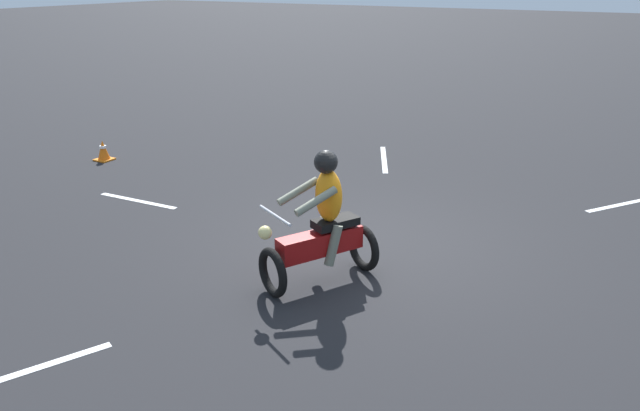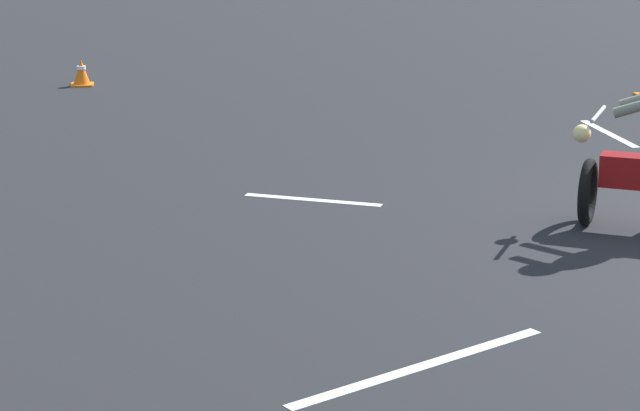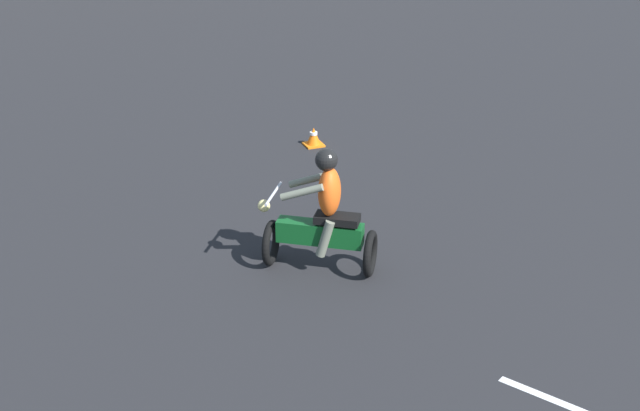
# 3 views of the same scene
# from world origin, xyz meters

# --- Properties ---
(ground_plane) EXTENTS (120.00, 120.00, 0.00)m
(ground_plane) POSITION_xyz_m (0.00, 0.00, 0.00)
(ground_plane) COLOR black
(motorcycle_rider_foreground) EXTENTS (1.19, 1.52, 1.66)m
(motorcycle_rider_foreground) POSITION_xyz_m (0.05, 1.25, 0.73)
(motorcycle_rider_foreground) COLOR black
(motorcycle_rider_foreground) RESTS_ON ground
(traffic_cone_mid_center) EXTENTS (0.32, 0.32, 0.41)m
(traffic_cone_mid_center) POSITION_xyz_m (6.50, -1.08, 0.20)
(traffic_cone_mid_center) COLOR orange
(traffic_cone_mid_center) RESTS_ON ground
(lane_stripe_e) EXTENTS (1.58, 0.19, 0.01)m
(lane_stripe_e) POSITION_xyz_m (4.14, 0.32, 0.00)
(lane_stripe_e) COLOR silver
(lane_stripe_e) RESTS_ON ground
(lane_stripe_ne) EXTENTS (0.65, 1.27, 0.01)m
(lane_stripe_ne) POSITION_xyz_m (1.50, 4.17, 0.00)
(lane_stripe_ne) COLOR silver
(lane_stripe_ne) RESTS_ON ground
(lane_stripe_sw) EXTENTS (1.13, 1.59, 0.01)m
(lane_stripe_sw) POSITION_xyz_m (-2.91, -3.67, 0.00)
(lane_stripe_sw) COLOR silver
(lane_stripe_sw) RESTS_ON ground
(lane_stripe_se) EXTENTS (0.94, 1.75, 0.01)m
(lane_stripe_se) POSITION_xyz_m (1.64, -3.99, 0.00)
(lane_stripe_se) COLOR silver
(lane_stripe_se) RESTS_ON ground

